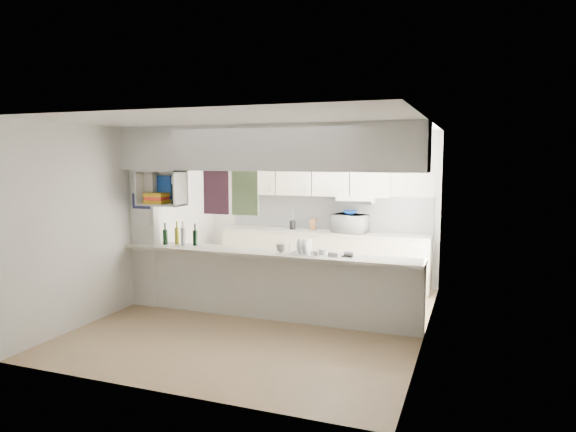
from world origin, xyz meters
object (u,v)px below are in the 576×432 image
at_px(microwave, 350,223).
at_px(wine_bottles, 180,236).
at_px(bowl, 350,212).
at_px(dish_rack, 307,248).

relative_size(microwave, wine_bottles, 1.07).
bearing_deg(microwave, wine_bottles, 61.53).
relative_size(bowl, wine_bottles, 0.47).
relative_size(microwave, bowl, 2.25).
bearing_deg(microwave, bowl, -25.46).
distance_m(microwave, bowl, 0.18).
height_order(microwave, dish_rack, microwave).
bearing_deg(wine_bottles, bowl, 45.86).
height_order(microwave, wine_bottles, wine_bottles).
relative_size(dish_rack, wine_bottles, 0.81).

